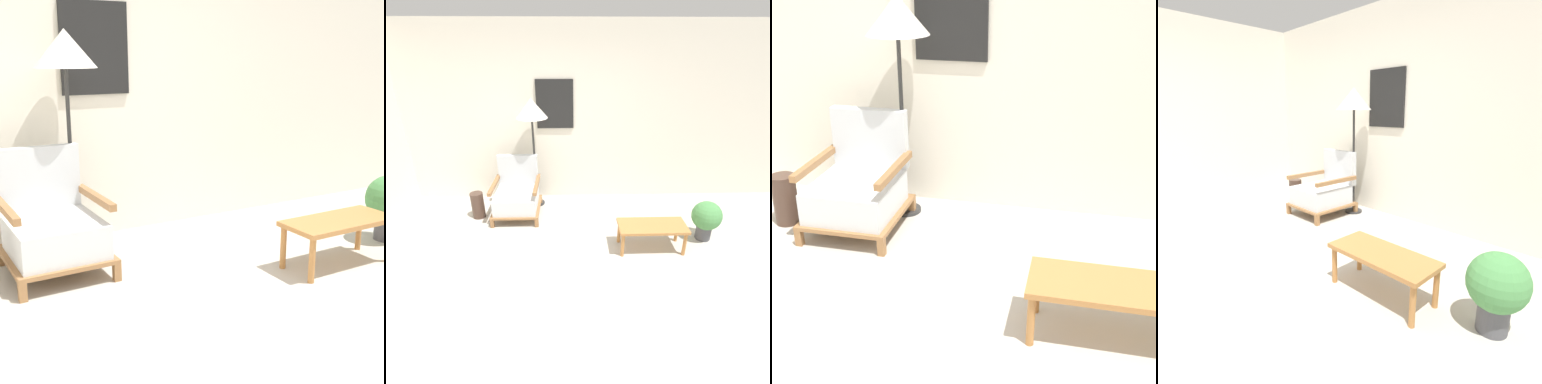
% 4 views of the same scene
% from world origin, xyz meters
% --- Properties ---
extents(wall_back, '(8.00, 0.09, 2.70)m').
position_xyz_m(wall_back, '(-0.00, 2.41, 1.35)').
color(wall_back, silver).
rests_on(wall_back, ground_plane).
extents(armchair, '(0.68, 0.74, 0.86)m').
position_xyz_m(armchair, '(-0.63, 1.78, 0.32)').
color(armchair, olive).
rests_on(armchair, ground_plane).
extents(floor_lamp, '(0.46, 0.46, 1.68)m').
position_xyz_m(floor_lamp, '(-0.37, 2.10, 1.49)').
color(floor_lamp, '#2D2D2D').
rests_on(floor_lamp, ground_plane).
extents(coffee_table, '(0.85, 0.38, 0.35)m').
position_xyz_m(coffee_table, '(1.19, 0.85, 0.30)').
color(coffee_table, '#B2753D').
rests_on(coffee_table, ground_plane).
extents(vase, '(0.19, 0.19, 0.40)m').
position_xyz_m(vase, '(-1.22, 1.70, 0.20)').
color(vase, '#473328').
rests_on(vase, ground_plane).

